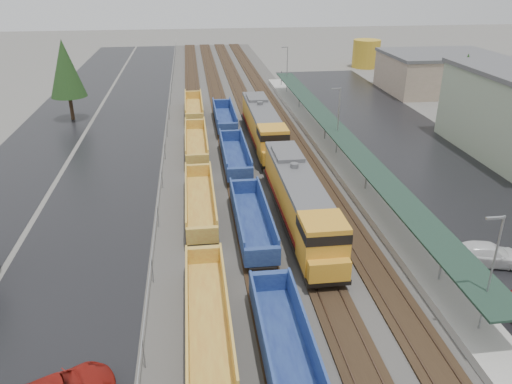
# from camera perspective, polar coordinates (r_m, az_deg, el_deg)

# --- Properties ---
(ballast_strip) EXTENTS (20.00, 160.00, 0.08)m
(ballast_strip) POSITION_cam_1_polar(r_m,az_deg,el_deg) (64.52, -1.55, 6.61)
(ballast_strip) COLOR #302D2B
(ballast_strip) RESTS_ON ground
(trackbed) EXTENTS (14.60, 160.00, 0.22)m
(trackbed) POSITION_cam_1_polar(r_m,az_deg,el_deg) (64.48, -1.55, 6.71)
(trackbed) COLOR black
(trackbed) RESTS_ON ground
(west_parking_lot) EXTENTS (10.00, 160.00, 0.02)m
(west_parking_lot) POSITION_cam_1_polar(r_m,az_deg,el_deg) (64.82, -14.92, 5.83)
(west_parking_lot) COLOR black
(west_parking_lot) RESTS_ON ground
(west_road) EXTENTS (9.00, 160.00, 0.02)m
(west_road) POSITION_cam_1_polar(r_m,az_deg,el_deg) (66.90, -23.46, 5.19)
(west_road) COLOR black
(west_road) RESTS_ON ground
(east_commuter_lot) EXTENTS (16.00, 100.00, 0.02)m
(east_commuter_lot) POSITION_cam_1_polar(r_m,az_deg,el_deg) (60.34, 17.81, 4.10)
(east_commuter_lot) COLOR black
(east_commuter_lot) RESTS_ON ground
(station_platform) EXTENTS (3.00, 80.00, 8.00)m
(station_platform) POSITION_cam_1_polar(r_m,az_deg,el_deg) (56.78, 9.13, 4.51)
(station_platform) COLOR #9E9B93
(station_platform) RESTS_ON ground
(chainlink_fence) EXTENTS (0.08, 160.04, 2.02)m
(chainlink_fence) POSITION_cam_1_polar(r_m,az_deg,el_deg) (62.34, -10.19, 7.10)
(chainlink_fence) COLOR gray
(chainlink_fence) RESTS_ON ground
(distant_hills) EXTENTS (301.00, 140.00, 25.20)m
(distant_hills) POSITION_cam_1_polar(r_m,az_deg,el_deg) (218.75, 6.42, 19.10)
(distant_hills) COLOR #53644E
(distant_hills) RESTS_ON ground
(tree_west_far) EXTENTS (4.84, 4.84, 11.00)m
(tree_west_far) POSITION_cam_1_polar(r_m,az_deg,el_deg) (74.14, -20.96, 13.05)
(tree_west_far) COLOR #332316
(tree_west_far) RESTS_ON ground
(tree_east) EXTENTS (4.40, 4.40, 10.00)m
(tree_east) POSITION_cam_1_polar(r_m,az_deg,el_deg) (69.60, 22.68, 11.57)
(tree_east) COLOR #332316
(tree_east) RESTS_ON ground
(locomotive_lead) EXTENTS (3.05, 20.12, 4.55)m
(locomotive_lead) POSITION_cam_1_polar(r_m,az_deg,el_deg) (40.40, 5.07, -1.11)
(locomotive_lead) COLOR black
(locomotive_lead) RESTS_ON ground
(locomotive_trail) EXTENTS (3.05, 20.12, 4.55)m
(locomotive_trail) POSITION_cam_1_polar(r_m,az_deg,el_deg) (59.71, 0.82, 7.53)
(locomotive_trail) COLOR black
(locomotive_trail) RESTS_ON ground
(well_string_yellow) EXTENTS (2.46, 92.86, 2.18)m
(well_string_yellow) POSITION_cam_1_polar(r_m,az_deg,el_deg) (36.49, -6.04, -6.50)
(well_string_yellow) COLOR #B97B33
(well_string_yellow) RESTS_ON ground
(well_string_blue) EXTENTS (2.58, 87.73, 2.29)m
(well_string_blue) POSITION_cam_1_polar(r_m,az_deg,el_deg) (33.60, 1.09, -9.27)
(well_string_blue) COLOR navy
(well_string_blue) RESTS_ON ground
(storage_tank) EXTENTS (5.70, 5.70, 5.70)m
(storage_tank) POSITION_cam_1_polar(r_m,az_deg,el_deg) (111.92, 12.47, 15.18)
(storage_tank) COLOR gold
(storage_tank) RESTS_ON ground
(parked_car_east_c) EXTENTS (3.37, 5.72, 1.55)m
(parked_car_east_c) POSITION_cam_1_polar(r_m,az_deg,el_deg) (40.00, 25.02, -6.48)
(parked_car_east_c) COLOR white
(parked_car_east_c) RESTS_ON ground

